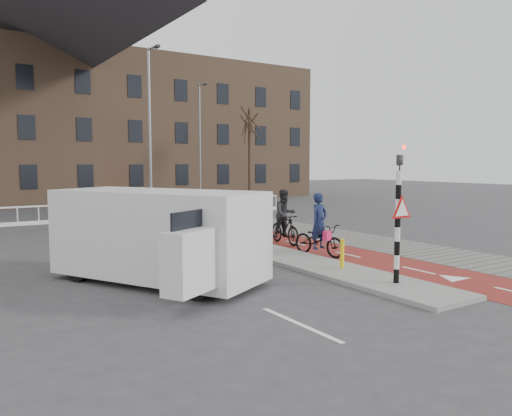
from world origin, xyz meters
TOP-DOWN VIEW (x-y plane):
  - ground at (0.00, 0.00)m, footprint 120.00×120.00m
  - bike_lane at (1.50, 10.00)m, footprint 2.50×60.00m
  - sidewalk at (4.30, 10.00)m, footprint 3.00×60.00m
  - curb_island at (-0.70, 4.00)m, footprint 1.80×16.00m
  - traffic_signal at (-0.60, -2.02)m, footprint 0.80×0.80m
  - bollard at (-0.53, 0.10)m, footprint 0.12×0.12m
  - cyclist_near at (0.55, 2.43)m, footprint 1.13×2.19m
  - cyclist_far at (0.98, 5.01)m, footprint 0.98×2.06m
  - van at (-5.50, 1.89)m, footprint 4.77×6.11m
  - railing at (-5.00, 17.00)m, footprint 28.00×0.10m
  - townhouse_row at (-3.00, 32.00)m, footprint 46.00×10.00m
  - tree_right at (10.06, 22.05)m, footprint 0.22×0.22m
  - streetlight_near at (-2.31, 10.67)m, footprint 0.12×0.12m
  - streetlight_right at (6.24, 22.88)m, footprint 0.12×0.12m

SIDE VIEW (x-z plane):
  - ground at x=0.00m, z-range 0.00..0.00m
  - bike_lane at x=1.50m, z-range 0.00..0.01m
  - sidewalk at x=4.30m, z-range 0.00..0.01m
  - curb_island at x=-0.70m, z-range 0.00..0.12m
  - railing at x=-5.00m, z-range -0.19..0.80m
  - bollard at x=-0.53m, z-range 0.12..0.98m
  - cyclist_near at x=0.55m, z-range -0.34..1.81m
  - cyclist_far at x=0.98m, z-range -0.18..1.96m
  - van at x=-5.50m, z-range 0.06..2.52m
  - traffic_signal at x=-0.60m, z-range 0.15..3.83m
  - tree_right at x=10.06m, z-range 0.00..7.27m
  - streetlight_near at x=-2.31m, z-range 0.00..8.20m
  - streetlight_right at x=6.24m, z-range 0.00..8.93m
  - townhouse_row at x=-3.00m, z-range -0.14..15.76m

